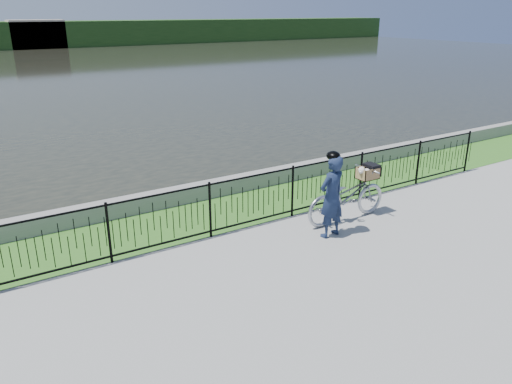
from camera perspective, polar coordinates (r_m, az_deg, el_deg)
ground at (r=9.30m, az=5.00°, el=-7.23°), size 120.00×120.00×0.00m
grass_strip at (r=11.27m, az=-3.01°, el=-2.10°), size 60.00×2.00×0.01m
water at (r=40.06m, az=-25.58°, el=12.09°), size 120.00×120.00×0.00m
quay_wall at (r=12.02m, az=-5.39°, el=0.29°), size 60.00×0.30×0.40m
fence at (r=10.26m, az=-0.31°, el=-0.93°), size 14.00×0.06×1.15m
far_building_right at (r=66.00m, az=-23.77°, el=16.18°), size 6.00×3.00×3.20m
bicycle_rig at (r=10.75m, az=10.35°, el=-0.42°), size 2.06×0.72×1.16m
cyclist at (r=9.82m, az=8.64°, el=-0.38°), size 0.66×0.48×1.74m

